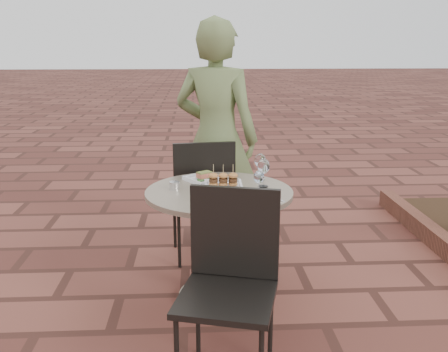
{
  "coord_description": "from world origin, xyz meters",
  "views": [
    {
      "loc": [
        -0.32,
        -2.97,
        1.6
      ],
      "look_at": [
        -0.16,
        -0.06,
        0.82
      ],
      "focal_mm": 40.0,
      "sensor_mm": 36.0,
      "label": 1
    }
  ],
  "objects": [
    {
      "name": "wine_glass_right",
      "position": [
        0.04,
        -0.17,
        0.84
      ],
      "size": [
        0.06,
        0.06,
        0.15
      ],
      "color": "white",
      "rests_on": "cafe_table"
    },
    {
      "name": "cutlery_set",
      "position": [
        0.11,
        -0.25,
        0.73
      ],
      "size": [
        0.14,
        0.19,
        0.0
      ],
      "primitive_type": null,
      "rotation": [
        0.0,
        0.0,
        0.41
      ],
      "color": "silver",
      "rests_on": "cafe_table"
    },
    {
      "name": "wine_glass_far",
      "position": [
        0.09,
        0.01,
        0.86
      ],
      "size": [
        0.08,
        0.08,
        0.18
      ],
      "color": "white",
      "rests_on": "cafe_table"
    },
    {
      "name": "wine_glass_mid",
      "position": [
        0.09,
        0.18,
        0.85
      ],
      "size": [
        0.07,
        0.07,
        0.18
      ],
      "color": "white",
      "rests_on": "cafe_table"
    },
    {
      "name": "cafe_table",
      "position": [
        -0.19,
        -0.06,
        0.48
      ],
      "size": [
        0.9,
        0.9,
        0.73
      ],
      "color": "gray",
      "rests_on": "ground"
    },
    {
      "name": "chair_near",
      "position": [
        -0.17,
        -0.78,
        0.55
      ],
      "size": [
        0.54,
        0.54,
        0.93
      ],
      "rotation": [
        0.0,
        0.0,
        -0.26
      ],
      "color": "black",
      "rests_on": "ground"
    },
    {
      "name": "diner",
      "position": [
        -0.17,
        0.77,
        0.89
      ],
      "size": [
        0.77,
        0.64,
        1.79
      ],
      "primitive_type": "imported",
      "rotation": [
        0.0,
        0.0,
        2.75
      ],
      "color": "#5C6C3B",
      "rests_on": "ground"
    },
    {
      "name": "plate_sliders",
      "position": [
        -0.16,
        -0.01,
        0.76
      ],
      "size": [
        0.24,
        0.24,
        0.15
      ],
      "rotation": [
        0.0,
        0.0,
        -0.01
      ],
      "color": "white",
      "rests_on": "cafe_table"
    },
    {
      "name": "steel_ramekin",
      "position": [
        -0.46,
        -0.02,
        0.75
      ],
      "size": [
        0.08,
        0.08,
        0.05
      ],
      "primitive_type": "cylinder",
      "rotation": [
        0.0,
        0.0,
        0.37
      ],
      "color": "silver",
      "rests_on": "cafe_table"
    },
    {
      "name": "plate_tuna",
      "position": [
        -0.08,
        -0.28,
        0.75
      ],
      "size": [
        0.36,
        0.36,
        0.03
      ],
      "rotation": [
        0.0,
        0.0,
        0.51
      ],
      "color": "white",
      "rests_on": "cafe_table"
    },
    {
      "name": "ground",
      "position": [
        0.0,
        0.0,
        0.0
      ],
      "size": [
        60.0,
        60.0,
        0.0
      ],
      "primitive_type": "plane",
      "color": "brown",
      "rests_on": "ground"
    },
    {
      "name": "plate_salmon",
      "position": [
        -0.27,
        0.17,
        0.75
      ],
      "size": [
        0.3,
        0.3,
        0.06
      ],
      "rotation": [
        0.0,
        0.0,
        0.6
      ],
      "color": "white",
      "rests_on": "cafe_table"
    },
    {
      "name": "chair_far",
      "position": [
        -0.28,
        0.55,
        0.55
      ],
      "size": [
        0.49,
        0.49,
        0.93
      ],
      "rotation": [
        0.0,
        0.0,
        3.27
      ],
      "color": "black",
      "rests_on": "ground"
    }
  ]
}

